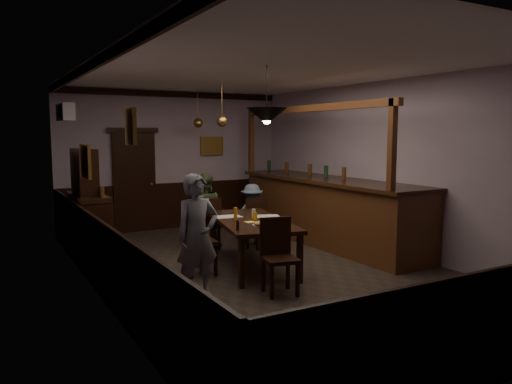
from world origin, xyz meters
TOP-DOWN VIEW (x-y plane):
  - room at (0.00, 0.00)m, footprint 5.01×8.01m
  - dining_table at (-0.11, 0.26)m, footprint 1.47×2.37m
  - chair_far_left at (-0.25, 1.60)m, footprint 0.42×0.42m
  - chair_far_right at (0.61, 1.40)m, footprint 0.51×0.51m
  - chair_near at (-0.41, -1.02)m, footprint 0.51×0.51m
  - chair_side at (-1.07, 0.26)m, footprint 0.50×0.50m
  - person_standing at (-1.42, -0.72)m, footprint 0.61×0.42m
  - person_seated_left at (-0.20, 1.87)m, footprint 0.78×0.68m
  - person_seated_right at (0.68, 1.67)m, footprint 0.84×0.64m
  - newspaper_left at (-0.31, 0.67)m, footprint 0.44×0.34m
  - newspaper_right at (0.24, 0.39)m, footprint 0.50×0.42m
  - napkin at (-0.23, 0.07)m, footprint 0.18×0.18m
  - saucer at (0.07, -0.33)m, footprint 0.15×0.15m
  - coffee_cup at (0.02, -0.35)m, footprint 0.10×0.10m
  - pastry_plate at (-0.25, -0.26)m, footprint 0.22×0.22m
  - pastry_ring_a at (-0.29, -0.29)m, footprint 0.13×0.13m
  - pastry_ring_b at (-0.24, -0.21)m, footprint 0.13×0.13m
  - soda_can at (-0.08, 0.18)m, footprint 0.07×0.07m
  - beer_glass at (-0.35, 0.33)m, footprint 0.06×0.06m
  - water_glass at (-0.02, 0.34)m, footprint 0.06×0.06m
  - pepper_mill at (-0.69, -0.41)m, footprint 0.04×0.04m
  - sideboard at (-2.21, 2.07)m, footprint 0.49×1.39m
  - bar_counter at (1.99, 1.06)m, footprint 1.08×4.64m
  - door_back at (-0.90, 3.95)m, footprint 0.90×0.06m
  - ac_unit at (-2.38, 2.90)m, footprint 0.20×0.85m
  - picture_left_small at (-2.46, -1.60)m, footprint 0.04×0.28m
  - picture_left_large at (-2.46, 0.80)m, footprint 0.04×0.62m
  - picture_back at (0.90, 3.96)m, footprint 0.55×0.04m
  - pendant_iron at (-0.29, -0.52)m, footprint 0.56×0.56m
  - pendant_brass_mid at (0.10, 1.73)m, footprint 0.20×0.20m
  - pendant_brass_far at (0.30, 3.31)m, footprint 0.20×0.20m

SIDE VIEW (x-z plane):
  - chair_far_right at x=0.61m, z-range 0.04..0.96m
  - chair_far_left at x=-0.25m, z-range 0.04..0.99m
  - chair_near at x=-0.41m, z-range 0.05..1.03m
  - person_seated_right at x=0.68m, z-range 0.00..1.14m
  - chair_side at x=-1.07m, z-range 0.05..1.11m
  - bar_counter at x=1.99m, z-range -0.64..1.95m
  - person_seated_left at x=-0.20m, z-range 0.00..1.36m
  - dining_table at x=-0.11m, z-range 0.31..1.06m
  - sideboard at x=-2.21m, z-range -0.18..1.65m
  - napkin at x=-0.23m, z-range 0.75..0.75m
  - newspaper_left at x=-0.31m, z-range 0.75..0.76m
  - newspaper_right at x=0.24m, z-range 0.75..0.76m
  - saucer at x=0.07m, z-range 0.75..0.76m
  - pastry_plate at x=-0.25m, z-range 0.75..0.76m
  - pastry_ring_a at x=-0.29m, z-range 0.77..0.81m
  - pastry_ring_b at x=-0.24m, z-range 0.77..0.81m
  - person_standing at x=-1.42m, z-range 0.00..1.58m
  - coffee_cup at x=0.02m, z-range 0.76..0.84m
  - soda_can at x=-0.08m, z-range 0.75..0.87m
  - pepper_mill at x=-0.69m, z-range 0.75..0.89m
  - water_glass at x=-0.02m, z-range 0.75..0.90m
  - beer_glass at x=-0.35m, z-range 0.75..0.95m
  - door_back at x=-0.90m, z-range 0.00..2.10m
  - room at x=0.00m, z-range -0.01..3.01m
  - picture_left_large at x=-2.46m, z-range 1.46..1.94m
  - picture_back at x=0.90m, z-range 1.59..2.01m
  - picture_left_small at x=-2.46m, z-range 1.97..2.33m
  - pendant_brass_mid at x=0.10m, z-range 1.89..2.70m
  - pendant_brass_far at x=0.30m, z-range 1.89..2.70m
  - pendant_iron at x=-0.29m, z-range 1.92..2.71m
  - ac_unit at x=-2.38m, z-range 2.30..2.60m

